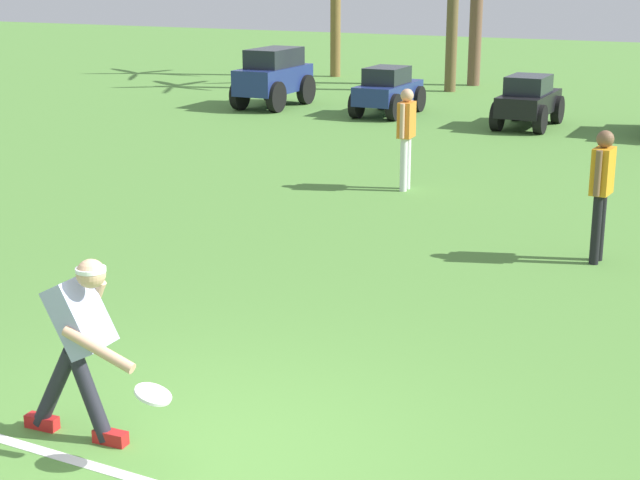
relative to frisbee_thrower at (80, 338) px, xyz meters
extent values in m
plane|color=#548A3B|center=(0.92, 0.05, -0.79)|extent=(80.00, 80.00, 0.00)
cylinder|color=#23232D|center=(0.05, 0.00, -0.43)|extent=(0.36, 0.13, 0.72)
cube|color=red|center=(0.21, 0.01, -0.74)|extent=(0.26, 0.11, 0.10)
cylinder|color=#23232D|center=(-0.26, -0.01, -0.43)|extent=(0.44, 0.13, 0.69)
cube|color=red|center=(-0.41, -0.01, -0.74)|extent=(0.26, 0.11, 0.10)
cube|color=#9EA3D1|center=(0.01, 0.00, 0.17)|extent=(0.43, 0.35, 0.57)
sphere|color=tan|center=(0.13, 0.00, 0.51)|extent=(0.22, 0.22, 0.21)
cylinder|color=white|center=(0.13, 0.00, 0.54)|extent=(0.22, 0.22, 0.03)
cylinder|color=tan|center=(0.29, -0.17, 0.03)|extent=(0.57, 0.10, 0.27)
cylinder|color=tan|center=(-0.05, 0.20, 0.15)|extent=(0.29, 0.09, 0.49)
cylinder|color=white|center=(0.74, -0.17, -0.22)|extent=(0.31, 0.32, 0.11)
cylinder|color=black|center=(2.57, 6.04, -0.38)|extent=(0.12, 0.12, 0.82)
cylinder|color=black|center=(2.59, 6.22, -0.38)|extent=(0.12, 0.12, 0.82)
cube|color=orange|center=(2.58, 6.13, 0.30)|extent=(0.23, 0.36, 0.54)
cylinder|color=brown|center=(2.56, 5.92, 0.31)|extent=(0.08, 0.08, 0.52)
cylinder|color=brown|center=(2.60, 6.34, 0.31)|extent=(0.08, 0.08, 0.52)
sphere|color=brown|center=(2.58, 6.13, 0.67)|extent=(0.22, 0.22, 0.20)
cylinder|color=silver|center=(-0.78, 8.62, -0.38)|extent=(0.12, 0.12, 0.82)
cylinder|color=silver|center=(-0.79, 8.80, -0.38)|extent=(0.12, 0.12, 0.82)
cube|color=orange|center=(-0.78, 8.71, 0.30)|extent=(0.22, 0.35, 0.54)
cylinder|color=tan|center=(-0.77, 8.50, 0.31)|extent=(0.08, 0.08, 0.52)
cylinder|color=tan|center=(-0.79, 8.92, 0.31)|extent=(0.08, 0.08, 0.52)
sphere|color=tan|center=(-0.78, 8.71, 0.67)|extent=(0.21, 0.21, 0.20)
cube|color=navy|center=(-6.85, 15.80, -0.13)|extent=(1.00, 2.36, 0.60)
cube|color=#1E232B|center=(-6.85, 15.85, 0.39)|extent=(0.87, 1.56, 0.44)
cylinder|color=black|center=(-7.34, 16.58, -0.43)|extent=(0.19, 0.72, 0.72)
cylinder|color=black|center=(-6.36, 16.57, -0.43)|extent=(0.19, 0.72, 0.72)
cylinder|color=black|center=(-7.35, 15.02, -0.43)|extent=(0.19, 0.72, 0.72)
cylinder|color=black|center=(-6.37, 15.01, -0.43)|extent=(0.19, 0.72, 0.72)
cube|color=navy|center=(-3.87, 15.79, -0.28)|extent=(0.91, 2.21, 0.42)
cube|color=#1E232B|center=(-3.87, 15.69, 0.12)|extent=(0.80, 1.10, 0.38)
cylinder|color=black|center=(-4.32, 16.56, -0.49)|extent=(0.18, 0.60, 0.60)
cylinder|color=black|center=(-3.42, 16.56, -0.49)|extent=(0.18, 0.60, 0.60)
cylinder|color=black|center=(-4.33, 15.02, -0.49)|extent=(0.18, 0.60, 0.60)
cylinder|color=black|center=(-3.43, 15.02, -0.49)|extent=(0.18, 0.60, 0.60)
cube|color=black|center=(-0.54, 15.46, -0.28)|extent=(0.92, 2.21, 0.42)
cube|color=#1E232B|center=(-0.54, 15.36, 0.12)|extent=(0.80, 1.11, 0.38)
cylinder|color=black|center=(-0.98, 16.24, -0.49)|extent=(0.19, 0.60, 0.60)
cylinder|color=black|center=(-0.08, 16.23, -0.49)|extent=(0.19, 0.60, 0.60)
cylinder|color=black|center=(-1.00, 14.70, -0.49)|extent=(0.19, 0.60, 0.60)
cylinder|color=black|center=(-0.10, 14.69, -0.49)|extent=(0.19, 0.60, 0.60)
camera|label=1|loc=(4.38, -5.19, 2.61)|focal=55.00mm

